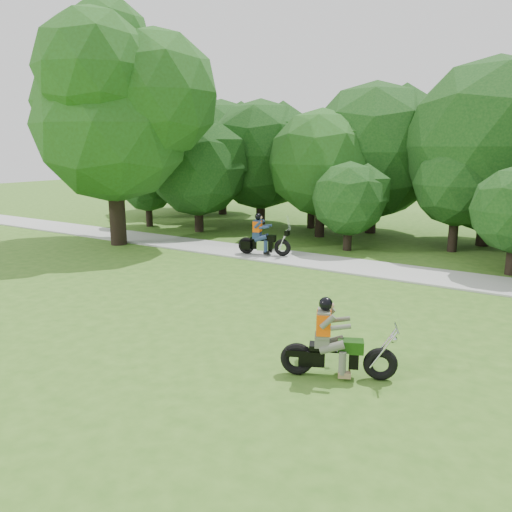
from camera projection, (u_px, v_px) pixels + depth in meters
The scene contains 6 objects.
ground at pixel (231, 343), 10.73m from camera, with size 100.00×100.00×0.00m, color #36631C.
walkway at pixel (363, 267), 17.33m from camera, with size 60.00×2.20×0.06m, color #A8A8A2.
tree_line at pixel (434, 160), 21.67m from camera, with size 39.44×12.44×7.75m.
big_tree_west at pixel (117, 107), 20.65m from camera, with size 8.64×6.56×9.96m.
chopper_motorcycle at pixel (333, 348), 9.05m from camera, with size 2.05×1.17×1.52m.
touring_motorcycle at pixel (261, 240), 19.12m from camera, with size 2.08×1.01×1.60m.
Camera 1 is at (5.84, -8.23, 4.14)m, focal length 35.00 mm.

